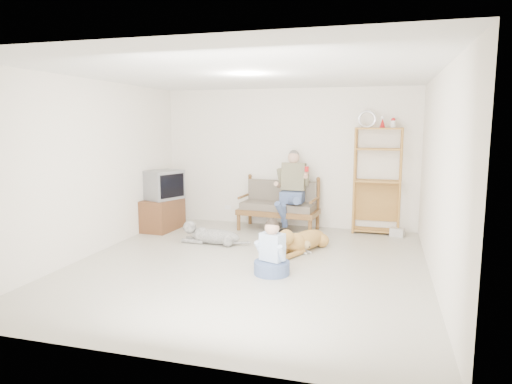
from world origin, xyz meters
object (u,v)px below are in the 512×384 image
(tv_stand, at_px, (163,214))
(golden_retriever, at_px, (302,240))
(loveseat, at_px, (279,204))
(etagere, at_px, (377,180))

(tv_stand, distance_m, golden_retriever, 2.95)
(loveseat, distance_m, etagere, 1.89)
(etagere, distance_m, tv_stand, 4.10)
(tv_stand, height_order, golden_retriever, tv_stand)
(tv_stand, xyz_separation_m, golden_retriever, (2.85, -0.77, -0.13))
(loveseat, bearing_deg, tv_stand, -158.14)
(tv_stand, bearing_deg, loveseat, 20.83)
(golden_retriever, bearing_deg, loveseat, 140.57)
(loveseat, height_order, tv_stand, loveseat)
(loveseat, bearing_deg, golden_retriever, -58.91)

